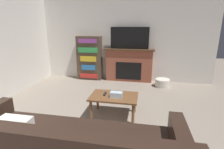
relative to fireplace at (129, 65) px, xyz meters
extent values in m
cube|color=silver|center=(-0.38, 0.14, 0.84)|extent=(5.72, 0.06, 2.70)
cube|color=brown|center=(0.00, 0.00, -0.02)|extent=(1.41, 0.22, 0.97)
cube|color=black|center=(0.00, -0.11, -0.16)|extent=(0.77, 0.01, 0.53)
cube|color=#4C331E|center=(0.00, -0.02, 0.48)|extent=(1.51, 0.28, 0.04)
cube|color=black|center=(0.00, -0.02, 0.82)|extent=(1.13, 0.03, 0.64)
cube|color=black|center=(0.00, -0.03, 0.82)|extent=(1.10, 0.01, 0.60)
cube|color=silver|center=(-0.87, -3.82, 0.09)|extent=(0.36, 0.14, 0.28)
cube|color=brown|center=(-0.06, -2.27, -0.11)|extent=(0.89, 0.57, 0.03)
cylinder|color=brown|center=(-0.45, -2.50, -0.32)|extent=(0.05, 0.05, 0.39)
cylinder|color=brown|center=(0.32, -2.50, -0.32)|extent=(0.05, 0.05, 0.39)
cylinder|color=brown|center=(-0.45, -2.04, -0.32)|extent=(0.05, 0.05, 0.39)
cylinder|color=brown|center=(0.32, -2.04, -0.32)|extent=(0.05, 0.05, 0.39)
cube|color=silver|center=(-0.01, -2.33, -0.04)|extent=(0.22, 0.12, 0.10)
cube|color=black|center=(-0.24, -2.24, -0.08)|extent=(0.04, 0.15, 0.02)
cube|color=#4C3D2D|center=(-1.26, -0.02, 0.18)|extent=(0.78, 0.26, 1.37)
cube|color=red|center=(-1.26, -0.16, -0.37)|extent=(0.58, 0.03, 0.13)
cube|color=#2D70B7|center=(-1.26, -0.16, -0.10)|extent=(0.44, 0.03, 0.15)
cube|color=gold|center=(-1.26, -0.16, 0.18)|extent=(0.51, 0.03, 0.16)
cube|color=green|center=(-1.26, -0.16, 0.45)|extent=(0.62, 0.03, 0.15)
cube|color=purple|center=(-1.26, -0.16, 0.73)|extent=(0.58, 0.03, 0.12)
cylinder|color=silver|center=(1.00, -0.37, -0.40)|extent=(0.40, 0.40, 0.22)
camera|label=1|loc=(0.48, -5.28, 1.19)|focal=28.00mm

